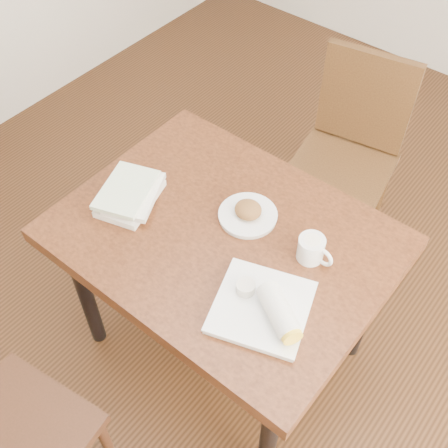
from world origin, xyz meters
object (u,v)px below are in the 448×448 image
Objects in this scene: table at (224,249)px; book_stack at (130,195)px; coffee_mug at (312,249)px; chair_far at (350,146)px; plate_scone at (248,213)px; plate_burrito at (267,308)px.

table is 0.38m from book_stack.
table is at bearing -160.85° from coffee_mug.
table is 1.15× the size of chair_far.
coffee_mug is (0.26, -0.01, 0.03)m from plate_scone.
coffee_mug is at bearing -2.36° from plate_scone.
coffee_mug is 0.26m from plate_burrito.
coffee_mug is (0.27, -0.77, 0.25)m from chair_far.
plate_scone is 0.39m from plate_burrito.
chair_far is 2.68× the size of plate_burrito.
plate_burrito is 0.65m from book_stack.
plate_burrito is (0.28, -1.04, 0.23)m from chair_far.
book_stack reaches higher than table.
chair_far is at bearing 69.31° from book_stack.
plate_scone is 1.58× the size of coffee_mug.
chair_far reaches higher than coffee_mug.
plate_scone reaches higher than book_stack.
coffee_mug is at bearing 19.15° from table.
plate_scone is 0.27m from coffee_mug.
book_stack is at bearing 173.38° from plate_burrito.
table is at bearing 151.07° from plate_burrito.
chair_far is 4.66× the size of plate_scone.
plate_scone is 0.42m from book_stack.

